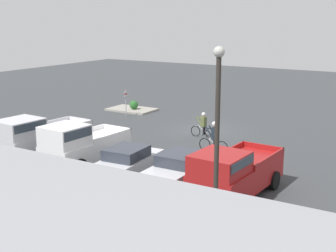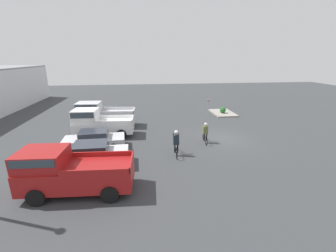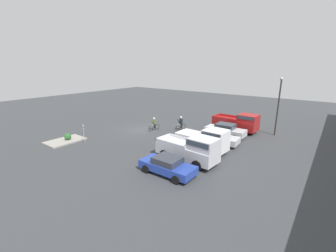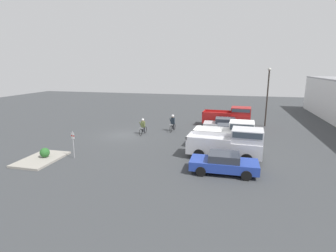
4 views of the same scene
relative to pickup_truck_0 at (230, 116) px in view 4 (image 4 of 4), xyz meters
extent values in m
plane|color=#383A3D|center=(6.50, -10.25, -1.17)|extent=(80.00, 80.00, 0.00)
cube|color=maroon|center=(-0.02, -0.42, -0.26)|extent=(2.35, 5.39, 1.07)
cube|color=maroon|center=(0.06, 1.16, 0.68)|extent=(2.02, 2.21, 0.83)
cube|color=#333D47|center=(0.06, 1.16, 0.86)|extent=(2.07, 2.05, 0.36)
cube|color=maroon|center=(-1.07, -1.43, 0.39)|extent=(0.25, 3.17, 0.25)
cube|color=maroon|center=(0.92, -1.53, 0.39)|extent=(0.25, 3.17, 0.25)
cube|color=maroon|center=(-0.16, -3.02, 0.39)|extent=(2.07, 0.19, 0.25)
cylinder|color=black|center=(-0.97, 1.27, -0.76)|extent=(0.26, 0.84, 0.82)
cylinder|color=black|center=(1.10, 1.16, -0.76)|extent=(0.26, 0.84, 0.82)
cylinder|color=black|center=(-1.14, -2.00, -0.76)|extent=(0.26, 0.84, 0.82)
cylinder|color=black|center=(0.93, -2.11, -0.76)|extent=(0.26, 0.84, 0.82)
cube|color=silver|center=(2.78, -0.47, -0.55)|extent=(1.89, 4.47, 0.68)
cube|color=#2D333D|center=(2.78, -0.47, 0.05)|extent=(1.67, 2.02, 0.52)
cylinder|color=black|center=(1.84, 0.94, -0.84)|extent=(0.19, 0.65, 0.65)
cylinder|color=black|center=(3.67, 0.97, -0.84)|extent=(0.19, 0.65, 0.65)
cylinder|color=black|center=(1.88, -1.90, -0.84)|extent=(0.19, 0.65, 0.65)
cylinder|color=black|center=(3.71, -1.87, -0.84)|extent=(0.19, 0.65, 0.65)
cube|color=silver|center=(5.58, -0.13, -0.60)|extent=(2.08, 4.44, 0.60)
cube|color=#2D333D|center=(5.58, -0.13, -0.04)|extent=(1.75, 2.05, 0.52)
cylinder|color=black|center=(4.59, 1.20, -0.86)|extent=(0.22, 0.64, 0.62)
cylinder|color=black|center=(6.39, 1.31, -0.86)|extent=(0.22, 0.64, 0.62)
cylinder|color=black|center=(4.76, -1.57, -0.86)|extent=(0.22, 0.64, 0.62)
cylinder|color=black|center=(6.57, -1.46, -0.86)|extent=(0.22, 0.64, 0.62)
cube|color=white|center=(8.38, -0.47, -0.32)|extent=(2.25, 4.99, 0.94)
cube|color=white|center=(8.45, 1.00, 0.66)|extent=(1.94, 2.05, 1.02)
cube|color=#333D47|center=(8.45, 1.00, 0.88)|extent=(2.00, 1.90, 0.45)
cube|color=white|center=(7.36, -1.40, 0.27)|extent=(0.23, 2.94, 0.25)
cube|color=white|center=(9.29, -1.50, 0.27)|extent=(0.23, 2.94, 0.25)
cube|color=white|center=(8.25, -2.87, 0.27)|extent=(2.01, 0.18, 0.25)
cylinder|color=black|center=(7.45, 1.10, -0.75)|extent=(0.26, 0.85, 0.84)
cylinder|color=black|center=(9.46, 0.99, -0.75)|extent=(0.26, 0.85, 0.84)
cylinder|color=black|center=(7.30, -1.93, -0.75)|extent=(0.26, 0.85, 0.84)
cylinder|color=black|center=(9.30, -2.04, -0.75)|extent=(0.26, 0.85, 0.84)
cube|color=silver|center=(11.18, -0.31, -0.25)|extent=(2.29, 5.51, 1.07)
cube|color=silver|center=(11.28, 1.30, 0.75)|extent=(1.93, 2.27, 0.93)
cube|color=#333D47|center=(11.28, 1.30, 0.95)|extent=(1.98, 2.10, 0.41)
cube|color=silver|center=(10.18, -1.33, 0.41)|extent=(0.29, 3.23, 0.25)
cube|color=silver|center=(12.04, -1.45, 0.41)|extent=(0.29, 3.23, 0.25)
cube|color=silver|center=(11.01, -2.96, 0.41)|extent=(1.95, 0.21, 0.25)
cylinder|color=black|center=(10.31, 1.42, -0.74)|extent=(0.27, 0.86, 0.85)
cylinder|color=black|center=(12.26, 1.29, -0.74)|extent=(0.27, 0.86, 0.85)
cylinder|color=black|center=(10.10, -1.92, -0.74)|extent=(0.27, 0.86, 0.85)
cylinder|color=black|center=(12.04, -2.04, -0.74)|extent=(0.27, 0.86, 0.85)
cube|color=#233D9E|center=(13.98, -0.21, -0.61)|extent=(1.80, 4.31, 0.59)
cube|color=#2D333D|center=(13.98, -0.21, -0.07)|extent=(1.61, 1.94, 0.47)
cylinder|color=black|center=(13.08, 1.17, -0.85)|extent=(0.18, 0.63, 0.63)
cylinder|color=black|center=(14.87, 1.17, -0.85)|extent=(0.18, 0.63, 0.63)
cylinder|color=black|center=(13.09, -1.58, -0.85)|extent=(0.18, 0.63, 0.63)
cylinder|color=black|center=(14.88, -1.58, -0.85)|extent=(0.18, 0.63, 0.63)
torus|color=black|center=(6.33, -8.57, -0.84)|extent=(0.71, 0.11, 0.71)
torus|color=black|center=(5.22, -8.48, -0.84)|extent=(0.71, 0.11, 0.71)
cylinder|color=silver|center=(5.77, -8.53, -0.67)|extent=(0.57, 0.09, 0.38)
cylinder|color=silver|center=(5.77, -8.53, -0.47)|extent=(0.61, 0.09, 0.04)
cylinder|color=silver|center=(5.58, -8.51, -0.67)|extent=(0.04, 0.04, 0.34)
cylinder|color=silver|center=(6.19, -8.56, -0.45)|extent=(0.06, 0.46, 0.02)
cylinder|color=black|center=(5.67, -8.43, -0.71)|extent=(0.13, 0.13, 0.53)
cylinder|color=black|center=(5.66, -8.61, -0.71)|extent=(0.13, 0.13, 0.53)
cube|color=#5B6638|center=(5.72, -8.52, -0.14)|extent=(0.27, 0.38, 0.61)
cylinder|color=#5B6638|center=(5.95, -8.37, -0.14)|extent=(0.55, 0.14, 0.66)
cylinder|color=#5B6638|center=(5.92, -8.71, -0.14)|extent=(0.55, 0.14, 0.66)
sphere|color=tan|center=(5.75, -8.52, 0.27)|extent=(0.23, 0.23, 0.23)
sphere|color=silver|center=(5.75, -8.52, 0.33)|extent=(0.25, 0.25, 0.25)
torus|color=black|center=(4.32, -5.94, -0.82)|extent=(0.75, 0.12, 0.75)
torus|color=black|center=(3.18, -5.84, -0.82)|extent=(0.75, 0.12, 0.75)
cylinder|color=silver|center=(3.75, -5.89, -0.63)|extent=(0.59, 0.09, 0.40)
cylinder|color=silver|center=(3.75, -5.89, -0.42)|extent=(0.63, 0.09, 0.04)
cylinder|color=silver|center=(3.55, -5.88, -0.63)|extent=(0.04, 0.04, 0.37)
cylinder|color=silver|center=(4.18, -5.93, -0.40)|extent=(0.06, 0.46, 0.02)
cylinder|color=black|center=(3.64, -5.79, -0.68)|extent=(0.13, 0.13, 0.56)
cylinder|color=black|center=(3.63, -5.97, -0.68)|extent=(0.13, 0.13, 0.56)
cube|color=#1E2833|center=(3.69, -5.89, -0.06)|extent=(0.27, 0.38, 0.68)
cylinder|color=#1E2833|center=(3.94, -5.74, -0.06)|extent=(0.57, 0.14, 0.73)
cylinder|color=#1E2833|center=(3.91, -6.08, -0.06)|extent=(0.57, 0.14, 0.73)
sphere|color=tan|center=(3.72, -5.89, 0.41)|extent=(0.25, 0.25, 0.25)
sphere|color=silver|center=(3.72, -5.89, 0.47)|extent=(0.28, 0.28, 0.28)
cylinder|color=#9E9EA3|center=(13.78, -11.21, -0.14)|extent=(0.06, 0.06, 2.06)
cube|color=white|center=(13.78, -11.21, 0.57)|extent=(0.09, 0.30, 0.45)
cube|color=red|center=(13.78, -11.21, 0.57)|extent=(0.09, 0.30, 0.10)
cylinder|color=#2D2823|center=(-1.09, 3.96, 1.98)|extent=(0.16, 0.16, 6.30)
sphere|color=#B2B2A8|center=(-1.09, 3.96, 5.25)|extent=(0.36, 0.36, 0.36)
cube|color=gray|center=(14.76, -13.33, -1.09)|extent=(3.74, 2.45, 0.15)
sphere|color=#286028|center=(14.47, -13.21, -0.67)|extent=(0.71, 0.71, 0.71)
camera|label=1|loc=(-7.32, 17.19, 6.31)|focal=50.00mm
camera|label=2|loc=(-10.34, -3.55, 5.29)|focal=24.00mm
camera|label=3|loc=(26.18, 9.06, 6.76)|focal=24.00mm
camera|label=4|loc=(30.25, 0.07, 5.57)|focal=28.00mm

